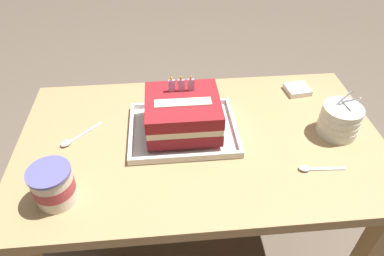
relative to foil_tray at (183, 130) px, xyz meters
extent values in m
plane|color=#6B5B4C|center=(0.05, -0.04, -0.70)|extent=(8.00, 8.00, 0.00)
cube|color=tan|center=(0.05, -0.04, -0.02)|extent=(1.17, 0.68, 0.04)
cube|color=tan|center=(-0.47, 0.24, -0.37)|extent=(0.06, 0.06, 0.66)
cube|color=tan|center=(0.58, 0.24, -0.37)|extent=(0.06, 0.06, 0.66)
cube|color=silver|center=(0.00, 0.00, 0.00)|extent=(0.35, 0.28, 0.01)
cube|color=silver|center=(0.00, -0.13, 0.01)|extent=(0.35, 0.01, 0.02)
cube|color=silver|center=(0.00, 0.13, 0.01)|extent=(0.35, 0.01, 0.02)
cube|color=silver|center=(-0.17, 0.00, 0.01)|extent=(0.01, 0.25, 0.02)
cube|color=silver|center=(0.17, 0.00, 0.01)|extent=(0.01, 0.25, 0.02)
cube|color=maroon|center=(0.00, 0.00, 0.04)|extent=(0.23, 0.21, 0.04)
cube|color=beige|center=(0.00, 0.00, 0.07)|extent=(0.23, 0.21, 0.02)
cube|color=maroon|center=(0.00, 0.00, 0.10)|extent=(0.23, 0.21, 0.04)
cube|color=beige|center=(0.00, -0.02, 0.12)|extent=(0.17, 0.04, 0.00)
cube|color=#E099C6|center=(-0.03, 0.05, 0.14)|extent=(0.02, 0.01, 0.04)
ellipsoid|color=yellow|center=(-0.03, 0.05, 0.17)|extent=(0.01, 0.01, 0.01)
cube|color=#E099C6|center=(0.00, 0.05, 0.14)|extent=(0.02, 0.01, 0.04)
ellipsoid|color=yellow|center=(0.00, 0.05, 0.17)|extent=(0.01, 0.01, 0.01)
cube|color=#E099C6|center=(0.03, 0.05, 0.14)|extent=(0.02, 0.01, 0.04)
ellipsoid|color=yellow|center=(0.03, 0.05, 0.17)|extent=(0.01, 0.01, 0.01)
cylinder|color=silver|center=(0.50, -0.05, 0.01)|extent=(0.13, 0.13, 0.03)
cylinder|color=silver|center=(0.50, -0.05, 0.03)|extent=(0.13, 0.13, 0.03)
cylinder|color=silver|center=(0.50, -0.05, 0.06)|extent=(0.13, 0.13, 0.03)
cylinder|color=silver|center=(0.50, -0.05, 0.08)|extent=(0.12, 0.12, 0.03)
cylinder|color=silver|center=(0.51, -0.04, 0.11)|extent=(0.04, 0.06, 0.06)
cylinder|color=silver|center=(0.50, -0.03, 0.11)|extent=(0.06, 0.01, 0.06)
cylinder|color=silver|center=(-0.35, -0.24, 0.04)|extent=(0.11, 0.11, 0.10)
cylinder|color=#B23D47|center=(-0.35, -0.24, 0.05)|extent=(0.11, 0.11, 0.04)
cylinder|color=#5F5DAE|center=(-0.35, -0.24, 0.10)|extent=(0.11, 0.11, 0.01)
ellipsoid|color=silver|center=(-0.37, -0.03, 0.00)|extent=(0.04, 0.04, 0.01)
cube|color=silver|center=(-0.32, 0.03, 0.00)|extent=(0.09, 0.09, 0.00)
ellipsoid|color=silver|center=(0.34, -0.20, 0.00)|extent=(0.03, 0.03, 0.01)
cube|color=silver|center=(0.41, -0.20, 0.00)|extent=(0.10, 0.02, 0.00)
cube|color=white|center=(0.45, 0.19, 0.00)|extent=(0.09, 0.09, 0.02)
camera|label=1|loc=(-0.05, -0.85, 0.75)|focal=32.48mm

